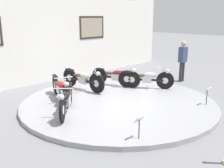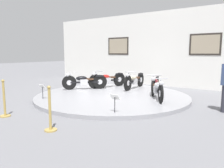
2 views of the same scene
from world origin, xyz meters
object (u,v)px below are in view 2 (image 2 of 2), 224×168
object	(u,v)px
info_placard_front_centre	(115,99)
motorcycle_red	(107,79)
motorcycle_maroon	(155,84)
stanchion_post_left_of_entry	(5,104)
motorcycle_silver	(157,88)
motorcycle_black	(84,81)
info_placard_front_left	(43,89)
stanchion_post_right_of_entry	(50,116)
motorcycle_cream	(134,80)

from	to	relation	value
info_placard_front_centre	motorcycle_red	bearing A→B (deg)	129.48
motorcycle_maroon	stanchion_post_left_of_entry	distance (m)	5.47
motorcycle_silver	motorcycle_black	bearing A→B (deg)	179.92
info_placard_front_left	stanchion_post_left_of_entry	world-z (taller)	stanchion_post_left_of_entry
info_placard_front_left	stanchion_post_left_of_entry	bearing A→B (deg)	-70.96
motorcycle_silver	stanchion_post_right_of_entry	distance (m)	4.09
motorcycle_silver	stanchion_post_left_of_entry	bearing A→B (deg)	-123.72
motorcycle_black	info_placard_front_centre	world-z (taller)	motorcycle_black
motorcycle_black	stanchion_post_right_of_entry	size ratio (longest dim) A/B	1.43
info_placard_front_centre	stanchion_post_right_of_entry	size ratio (longest dim) A/B	0.50
motorcycle_maroon	info_placard_front_centre	world-z (taller)	motorcycle_maroon
motorcycle_cream	stanchion_post_left_of_entry	bearing A→B (deg)	-99.95
motorcycle_black	motorcycle_red	xyz separation A→B (m)	(0.52, 1.01, 0.01)
motorcycle_silver	info_placard_front_left	xyz separation A→B (m)	(-3.26, -2.32, -0.01)
info_placard_front_left	motorcycle_red	bearing A→B (deg)	84.48
motorcycle_black	motorcycle_maroon	distance (m)	3.11
stanchion_post_left_of_entry	motorcycle_maroon	bearing A→B (deg)	66.69
motorcycle_maroon	info_placard_front_centre	distance (m)	3.35
motorcycle_black	stanchion_post_left_of_entry	xyz separation A→B (m)	(0.78, -4.02, -0.16)
motorcycle_black	stanchion_post_left_of_entry	bearing A→B (deg)	-79.03
motorcycle_silver	stanchion_post_right_of_entry	bearing A→B (deg)	-100.92
info_placard_front_centre	motorcycle_silver	bearing A→B (deg)	85.30
motorcycle_maroon	info_placard_front_left	distance (m)	4.32
info_placard_front_left	stanchion_post_right_of_entry	world-z (taller)	stanchion_post_right_of_entry
info_placard_front_centre	stanchion_post_right_of_entry	distance (m)	1.79
motorcycle_cream	info_placard_front_left	bearing A→B (deg)	-112.28
motorcycle_black	info_placard_front_left	size ratio (longest dim) A/B	2.87
stanchion_post_left_of_entry	stanchion_post_right_of_entry	size ratio (longest dim) A/B	1.00
motorcycle_black	motorcycle_maroon	size ratio (longest dim) A/B	0.78
motorcycle_red	stanchion_post_left_of_entry	bearing A→B (deg)	-87.03
motorcycle_maroon	info_placard_front_left	bearing A→B (deg)	-129.50
motorcycle_red	info_placard_front_left	world-z (taller)	motorcycle_red
motorcycle_cream	motorcycle_silver	distance (m)	2.24
motorcycle_red	motorcycle_silver	world-z (taller)	motorcycle_red
motorcycle_cream	info_placard_front_left	size ratio (longest dim) A/B	3.93
motorcycle_maroon	stanchion_post_right_of_entry	bearing A→B (deg)	-92.97
info_placard_front_left	motorcycle_cream	bearing A→B (deg)	67.72
motorcycle_red	stanchion_post_left_of_entry	xyz separation A→B (m)	(0.26, -5.02, -0.17)
motorcycle_silver	info_placard_front_left	size ratio (longest dim) A/B	3.21
motorcycle_maroon	info_placard_front_centre	size ratio (longest dim) A/B	3.68
motorcycle_cream	motorcycle_silver	xyz separation A→B (m)	(1.72, -1.43, -0.02)
stanchion_post_left_of_entry	motorcycle_black	bearing A→B (deg)	100.97
motorcycle_black	motorcycle_red	bearing A→B (deg)	62.81
motorcycle_red	motorcycle_silver	bearing A→B (deg)	-19.02
motorcycle_maroon	motorcycle_silver	distance (m)	1.13
motorcycle_cream	motorcycle_maroon	size ratio (longest dim) A/B	1.07
motorcycle_black	info_placard_front_centre	xyz separation A→B (m)	(3.27, -2.33, -0.01)
motorcycle_red	motorcycle_silver	xyz separation A→B (m)	(2.94, -1.01, -0.01)
motorcycle_maroon	motorcycle_silver	world-z (taller)	motorcycle_silver
motorcycle_cream	stanchion_post_left_of_entry	xyz separation A→B (m)	(-0.95, -5.44, -0.18)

